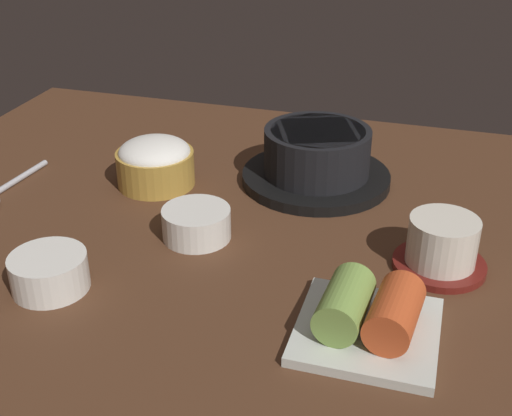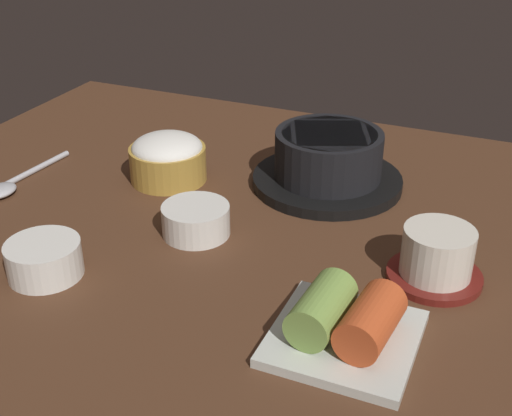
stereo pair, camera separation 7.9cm
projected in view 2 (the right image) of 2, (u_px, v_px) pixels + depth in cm
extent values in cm
cube|color=#4C2D1C|center=(247.00, 227.00, 83.20)|extent=(100.00, 76.00, 2.00)
cylinder|color=black|center=(327.00, 181.00, 90.62)|extent=(19.89, 19.89, 1.42)
cylinder|color=black|center=(328.00, 155.00, 88.82)|extent=(14.09, 14.09, 6.18)
cylinder|color=#D15619|center=(330.00, 135.00, 87.50)|extent=(12.40, 12.40, 0.60)
cylinder|color=#B78C38|center=(168.00, 164.00, 91.52)|extent=(10.30, 10.30, 4.65)
ellipsoid|color=white|center=(167.00, 148.00, 90.42)|extent=(9.48, 9.48, 3.61)
cylinder|color=maroon|center=(434.00, 276.00, 71.20)|extent=(9.98, 9.98, 0.80)
cylinder|color=silver|center=(438.00, 252.00, 69.79)|extent=(7.40, 7.40, 5.15)
cylinder|color=#C6D18C|center=(440.00, 233.00, 68.71)|extent=(6.29, 6.29, 0.40)
cylinder|color=white|center=(196.00, 220.00, 78.91)|extent=(7.95, 7.95, 3.60)
cylinder|color=brown|center=(195.00, 209.00, 78.20)|extent=(6.52, 6.52, 0.50)
cube|color=silver|center=(344.00, 338.00, 62.11)|extent=(13.03, 13.03, 1.00)
cylinder|color=#7A9E47|center=(322.00, 309.00, 61.65)|extent=(4.79, 8.09, 4.27)
cylinder|color=#C64C23|center=(371.00, 321.00, 60.06)|extent=(5.05, 8.22, 4.27)
cylinder|color=white|center=(44.00, 259.00, 71.33)|extent=(7.92, 7.92, 3.80)
cylinder|color=#B73323|center=(42.00, 246.00, 70.57)|extent=(6.50, 6.50, 0.50)
cylinder|color=#B7B7BC|center=(33.00, 171.00, 94.07)|extent=(2.04, 14.21, 0.80)
ellipsoid|color=#B7B7BC|center=(0.00, 191.00, 87.98)|extent=(3.60, 4.68, 1.26)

